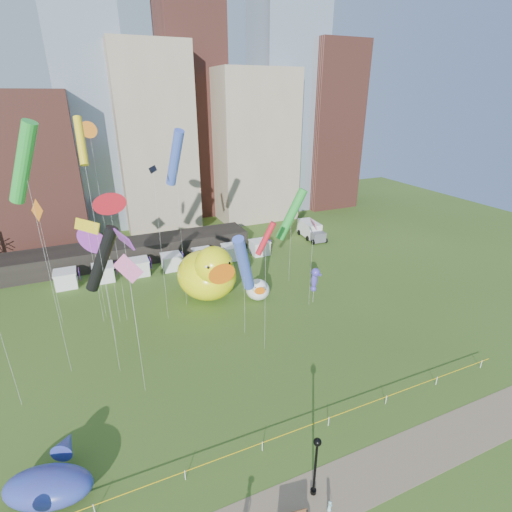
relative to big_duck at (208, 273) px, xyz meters
name	(u,v)px	position (x,y,z in m)	size (l,w,h in m)	color
ground	(262,450)	(-3.53, -24.76, -3.70)	(160.00, 160.00, 0.00)	#3A571B
footpath	(294,510)	(-3.53, -29.76, -3.69)	(70.00, 4.00, 0.02)	#866C54
skyline	(141,116)	(-1.28, 36.31, 17.74)	(101.00, 23.00, 68.00)	brown
pavilion	(133,251)	(-7.53, 17.24, -2.10)	(38.00, 6.00, 3.20)	black
vendor_tents	(172,262)	(-2.51, 11.24, -2.59)	(33.24, 2.80, 2.40)	white
caution_tape	(262,444)	(-3.53, -24.76, -3.02)	(50.00, 0.06, 0.90)	white
big_duck	(208,273)	(0.00, 0.00, 0.00)	(8.21, 10.70, 8.05)	#FFFE0D
small_duck	(258,289)	(5.80, -3.02, -2.17)	(4.07, 4.70, 3.32)	white
seahorse_green	(216,268)	(1.00, -0.15, 0.61)	(1.64, 1.86, 5.90)	silver
seahorse_purple	(315,278)	(12.11, -6.72, -0.15)	(1.33, 1.54, 4.91)	silver
whale_inflatable	(50,483)	(-18.09, -22.25, -2.51)	(6.60, 7.39, 2.59)	#39338C
lamppost	(316,460)	(-1.75, -29.27, -0.55)	(0.54, 0.54, 5.15)	black
box_truck	(311,230)	(24.66, 14.66, -2.17)	(3.19, 7.14, 2.97)	white
toddler	(330,506)	(-1.44, -30.76, -3.24)	(0.31, 0.22, 0.88)	white
kite_0	(266,239)	(2.07, -13.15, 8.88)	(2.08, 1.16, 14.30)	silver
kite_1	(128,269)	(-10.22, -6.87, 5.30)	(2.75, 1.83, 10.70)	silver
kite_2	(102,259)	(-12.49, -5.73, 6.37)	(4.30, 2.86, 13.63)	silver
kite_3	(23,163)	(-16.97, -8.81, 16.56)	(3.84, 3.26, 23.61)	silver
kite_4	(87,226)	(-13.40, -0.90, 8.45)	(2.65, 3.55, 12.78)	silver
kite_5	(244,264)	(1.28, -9.48, 4.88)	(3.80, 4.01, 12.23)	silver
kite_6	(89,131)	(-11.63, -1.34, 18.22)	(1.18, 1.37, 22.84)	silver
kite_7	(124,240)	(-10.71, -14.48, 11.15)	(1.23, 3.23, 15.41)	silver
kite_8	(109,204)	(-10.81, -1.30, 10.76)	(2.41, 0.77, 15.67)	silver
kite_9	(314,224)	(11.24, -7.05, 7.25)	(1.11, 2.42, 11.39)	silver
kite_10	(153,172)	(-6.18, -3.05, 14.07)	(1.14, 1.84, 18.36)	silver
kite_11	(291,214)	(12.10, -0.02, 6.46)	(4.43, 2.15, 13.78)	silver
kite_12	(81,142)	(-12.56, -10.64, 18.19)	(0.70, 2.19, 23.77)	silver
kite_13	(175,158)	(-3.24, -0.48, 14.95)	(2.22, 4.01, 21.93)	silver
kite_14	(38,213)	(-17.95, 1.21, 9.94)	(1.34, 2.25, 15.18)	silver
kite_15	(93,240)	(-13.07, 0.49, 6.40)	(2.29, 2.63, 11.65)	silver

